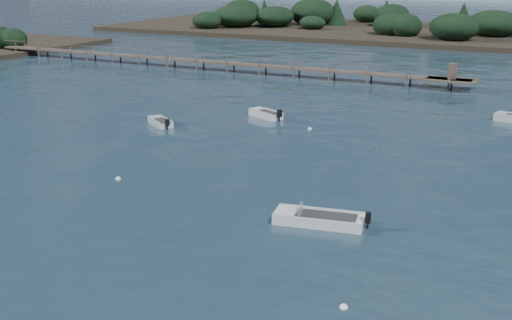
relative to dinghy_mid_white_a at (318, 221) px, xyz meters
The scene contains 8 objects.
ground 51.50m from the dinghy_mid_white_a, 95.44° to the left, with size 400.00×400.00×0.00m, color #162934.
dinghy_mid_white_a is the anchor object (origin of this frame).
tender_far_white 23.13m from the dinghy_mid_white_a, 122.33° to the left, with size 3.48×2.42×1.19m.
tender_far_grey 22.95m from the dinghy_mid_white_a, 144.49° to the left, with size 3.02×2.62×1.04m.
buoy_b 8.14m from the dinghy_mid_white_a, 61.97° to the right, with size 0.32×0.32×0.32m, color white.
buoy_c 13.19m from the dinghy_mid_white_a, behind, with size 0.32×0.32×0.32m, color white.
buoy_e 18.96m from the dinghy_mid_white_a, 113.41° to the left, with size 0.32×0.32×0.32m, color white.
jetty 47.45m from the dinghy_mid_white_a, 124.14° to the left, with size 64.50×3.20×3.40m.
Camera 1 is at (15.31, -18.82, 12.18)m, focal length 45.00 mm.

